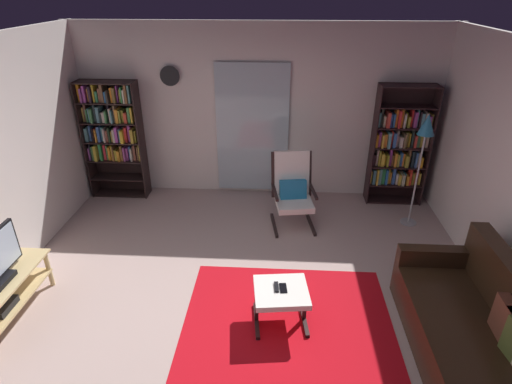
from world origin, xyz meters
TOP-DOWN VIEW (x-y plane):
  - ground_plane at (0.00, 0.00)m, footprint 7.02×7.02m
  - wall_back at (0.00, 2.90)m, footprint 5.60×0.06m
  - glass_door_panel at (-0.08, 2.83)m, footprint 1.10×0.01m
  - area_rug at (0.47, -0.07)m, footprint 2.09×1.74m
  - tv_stand at (-2.34, -0.20)m, footprint 0.41×1.20m
  - bookshelf_near_tv at (-2.18, 2.64)m, footprint 0.87×0.30m
  - bookshelf_near_sofa at (2.11, 2.68)m, footprint 0.82×0.30m
  - leather_sofa at (2.13, -0.40)m, footprint 0.87×1.85m
  - lounge_armchair at (0.54, 1.91)m, footprint 0.65×0.72m
  - ottoman at (0.40, -0.04)m, footprint 0.57×0.54m
  - tv_remote at (0.35, -0.02)m, footprint 0.05×0.15m
  - cell_phone at (0.42, -0.03)m, footprint 0.08×0.15m
  - floor_lamp_by_shelf at (2.21, 1.98)m, footprint 0.22×0.22m
  - wall_clock at (-1.28, 2.82)m, footprint 0.29×0.03m

SIDE VIEW (x-z plane):
  - ground_plane at x=0.00m, z-range 0.00..0.00m
  - area_rug at x=0.47m, z-range 0.00..0.01m
  - tv_stand at x=-2.34m, z-range 0.07..0.54m
  - leather_sofa at x=2.13m, z-range -0.13..0.76m
  - ottoman at x=0.40m, z-range 0.13..0.54m
  - cell_phone at x=0.42m, z-range 0.41..0.42m
  - tv_remote at x=0.35m, z-range 0.41..0.43m
  - lounge_armchair at x=0.54m, z-range 0.02..1.05m
  - bookshelf_near_sofa at x=2.11m, z-range -0.02..1.79m
  - glass_door_panel at x=-0.08m, z-range 0.05..2.05m
  - bookshelf_near_tv at x=-2.18m, z-range 0.15..1.95m
  - wall_back at x=0.00m, z-range 0.00..2.60m
  - floor_lamp_by_shelf at x=2.21m, z-range 0.51..2.11m
  - wall_clock at x=-1.28m, z-range 1.71..2.00m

